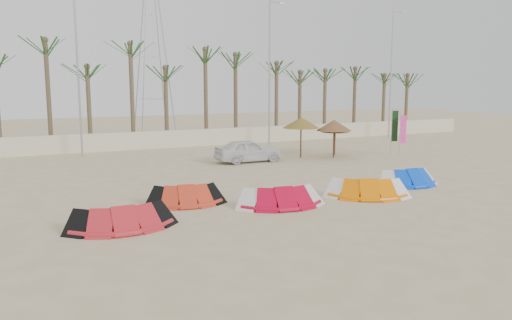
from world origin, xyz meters
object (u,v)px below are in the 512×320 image
kite_red_mid (184,193)px  parasol_mid (334,125)px  kite_red_left (120,215)px  kite_red_right (278,195)px  parasol_right (335,127)px  parasol_left (301,123)px  kite_blue (405,176)px  kite_orange (363,187)px  car (248,151)px

kite_red_mid → parasol_mid: 15.08m
kite_red_left → parasol_mid: (15.73, 10.12, 1.69)m
kite_red_left → kite_red_right: (6.24, 0.34, -0.00)m
parasol_right → parasol_left: bearing=-174.0°
parasol_left → parasol_right: parasol_left is taller
kite_red_right → parasol_left: parasol_left is taller
kite_red_right → kite_blue: 7.52m
kite_blue → kite_orange: bearing=-162.5°
kite_red_mid → car: bearing=51.1°
kite_blue → parasol_left: bearing=89.9°
kite_orange → parasol_mid: bearing=61.5°
parasol_right → car: parasol_right is taller
kite_red_left → car: bearing=47.7°
parasol_mid → car: size_ratio=0.60×
kite_red_left → car: size_ratio=0.86×
parasol_mid → parasol_right: parasol_mid is taller
kite_orange → parasol_right: parasol_right is taller
kite_red_right → car: 11.16m
parasol_left → car: size_ratio=0.64×
kite_red_left → parasol_mid: 18.78m
kite_red_left → car: 14.71m
kite_red_right → parasol_right: bearing=46.5°
parasol_right → car: bearing=-176.8°
kite_blue → parasol_mid: parasol_mid is taller
car → parasol_mid: bearing=-97.2°
kite_red_left → kite_red_right: 6.25m
parasol_left → parasol_mid: 2.18m
kite_red_mid → kite_orange: (7.35, -2.10, 0.00)m
kite_blue → parasol_right: size_ratio=1.42×
kite_red_left → kite_red_right: bearing=3.2°
parasol_left → car: (-3.82, -0.07, -1.59)m
kite_red_right → parasol_left: 13.12m
kite_red_right → kite_blue: same height
parasol_mid → car: 6.04m
parasol_left → kite_red_mid: bearing=-141.1°
kite_orange → parasol_mid: size_ratio=1.59×
parasol_right → kite_red_left: bearing=-145.9°
kite_red_mid → parasol_mid: size_ratio=1.33×
kite_orange → kite_blue: same height
kite_red_mid → kite_blue: bearing=-5.5°
kite_red_left → parasol_left: (13.72, 10.95, 1.88)m
parasol_left → parasol_right: (2.89, 0.30, -0.42)m
kite_red_right → parasol_mid: parasol_mid is taller
kite_orange → car: 10.72m
kite_red_right → parasol_left: bearing=54.8°
kite_blue → parasol_left: 9.89m
parasol_right → kite_blue: bearing=-106.2°
kite_red_left → parasol_right: parasol_right is taller
kite_red_right → car: (3.67, 10.53, 0.29)m
kite_red_left → parasol_mid: size_ratio=1.44×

